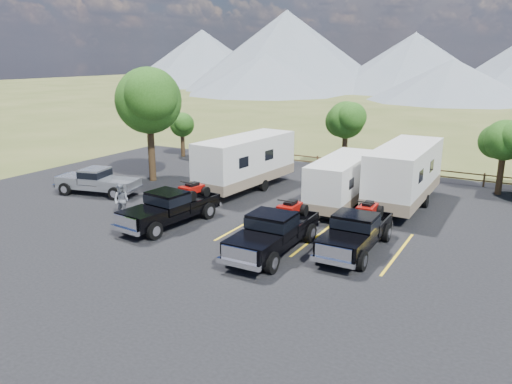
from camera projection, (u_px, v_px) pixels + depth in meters
The scene contains 18 objects.
ground at pixel (236, 259), 21.71m from camera, with size 320.00×320.00×0.00m, color #455022.
asphalt_lot at pixel (269, 237), 24.22m from camera, with size 44.00×34.00×0.04m, color black.
stall_lines at pixel (278, 231), 25.05m from camera, with size 12.12×5.50×0.01m.
tree_big_nw at pixel (148, 100), 33.78m from camera, with size 5.54×5.18×7.84m.
tree_ne_a at pixel (504, 140), 30.78m from camera, with size 3.11×2.92×4.76m.
tree_north at pixel (346, 120), 37.61m from camera, with size 3.46×3.24×5.25m.
tree_nw_small at pixel (182, 125), 42.87m from camera, with size 2.59×2.43×3.85m.
rail_fence at pixel (394, 169), 36.11m from camera, with size 36.12×0.12×1.00m.
mountain_range at pixel (455, 58), 112.11m from camera, with size 209.00×71.00×20.00m.
rig_left at pixel (171, 206), 25.77m from camera, with size 2.65×6.23×2.02m.
rig_center at pixel (274, 230), 22.16m from camera, with size 2.26×6.23×2.07m.
rig_right at pixel (357, 230), 22.32m from camera, with size 2.14×5.95×1.98m.
trailer_left at pixel (246, 162), 32.32m from camera, with size 3.25×10.01×3.46m.
trailer_center at pixel (341, 182), 28.45m from camera, with size 2.43×8.42×2.92m.
trailer_right at pixel (404, 175), 28.72m from camera, with size 2.74×10.20×3.56m.
pickup_silver at pixel (97, 181), 31.44m from camera, with size 5.79×2.91×1.66m.
person_a at pixel (163, 201), 27.34m from camera, with size 0.57×0.37×1.56m, color silver.
person_b at pixel (121, 201), 26.96m from camera, with size 0.89×0.70×1.84m, color slate.
Camera 1 is at (10.71, -17.11, 8.55)m, focal length 35.00 mm.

